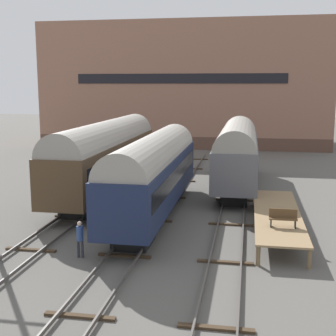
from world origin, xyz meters
The scene contains 11 objects.
ground_plane centered at (0.00, 0.00, 0.00)m, with size 200.00×200.00×0.00m, color #56544F.
track_left centered at (-4.78, 0.00, 0.14)m, with size 2.60×60.00×0.26m.
track_middle centered at (0.00, 0.00, 0.14)m, with size 2.60×60.00×0.26m.
track_right centered at (4.78, 0.00, 0.14)m, with size 2.60×60.00×0.26m.
train_car_grey centered at (4.78, 13.23, 2.96)m, with size 3.11×15.11×5.25m.
train_car_brown centered at (-4.78, 9.67, 3.09)m, with size 3.12×18.64×5.45m.
train_car_navy centered at (0.00, 4.15, 2.92)m, with size 2.90×16.52×5.11m.
station_platform centered at (7.37, 2.48, 0.93)m, with size 2.53×11.29×1.02m.
bench centered at (7.49, -0.14, 1.50)m, with size 1.40×0.40×0.91m.
person_worker centered at (-2.03, -3.45, 1.07)m, with size 0.32×0.32×1.78m.
warehouse_building centered at (-3.10, 41.77, 8.06)m, with size 37.58×13.84×16.13m.
Camera 1 is at (5.70, -23.52, 8.07)m, focal length 50.00 mm.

